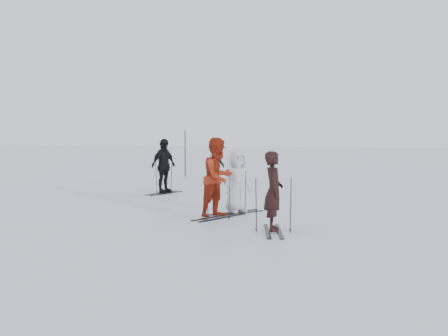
# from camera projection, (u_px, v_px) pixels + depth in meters

# --- Properties ---
(ground) EXTENTS (120.00, 120.00, 0.00)m
(ground) POSITION_uv_depth(u_px,v_px,m) (216.00, 207.00, 13.72)
(ground) COLOR silver
(ground) RESTS_ON ground
(skier_near_dark) EXTENTS (0.49, 0.66, 1.63)m
(skier_near_dark) POSITION_uv_depth(u_px,v_px,m) (273.00, 192.00, 10.17)
(skier_near_dark) COLOR black
(skier_near_dark) RESTS_ON ground
(skier_red) EXTENTS (1.07, 1.15, 1.89)m
(skier_red) POSITION_uv_depth(u_px,v_px,m) (218.00, 178.00, 11.86)
(skier_red) COLOR maroon
(skier_red) RESTS_ON ground
(skier_grey) EXTENTS (0.87, 0.90, 1.55)m
(skier_grey) POSITION_uv_depth(u_px,v_px,m) (237.00, 183.00, 12.56)
(skier_grey) COLOR silver
(skier_grey) RESTS_ON ground
(skier_uphill_left) EXTENTS (0.83, 1.15, 1.81)m
(skier_uphill_left) POSITION_uv_depth(u_px,v_px,m) (164.00, 167.00, 16.65)
(skier_uphill_left) COLOR black
(skier_uphill_left) RESTS_ON ground
(skier_uphill_far) EXTENTS (0.67, 1.08, 1.61)m
(skier_uphill_far) POSITION_uv_depth(u_px,v_px,m) (219.00, 162.00, 21.04)
(skier_uphill_far) COLOR black
(skier_uphill_far) RESTS_ON ground
(skis_near_dark) EXTENTS (1.71, 1.11, 1.15)m
(skis_near_dark) POSITION_uv_depth(u_px,v_px,m) (273.00, 204.00, 10.19)
(skis_near_dark) COLOR black
(skis_near_dark) RESTS_ON ground
(skis_red) EXTENTS (1.80, 1.51, 1.16)m
(skis_red) POSITION_uv_depth(u_px,v_px,m) (218.00, 194.00, 11.89)
(skis_red) COLOR black
(skis_red) RESTS_ON ground
(skis_grey) EXTENTS (1.71, 1.63, 1.13)m
(skis_grey) POSITION_uv_depth(u_px,v_px,m) (237.00, 191.00, 12.57)
(skis_grey) COLOR black
(skis_grey) RESTS_ON ground
(skis_uphill_left) EXTENTS (1.74, 1.36, 1.13)m
(skis_uphill_left) POSITION_uv_depth(u_px,v_px,m) (164.00, 177.00, 16.67)
(skis_uphill_left) COLOR black
(skis_uphill_left) RESTS_ON ground
(skis_uphill_far) EXTENTS (1.66, 0.96, 1.17)m
(skis_uphill_far) POSITION_uv_depth(u_px,v_px,m) (219.00, 167.00, 21.05)
(skis_uphill_far) COLOR black
(skis_uphill_far) RESTS_ON ground
(piste_marker) EXTENTS (0.06, 0.06, 2.15)m
(piste_marker) POSITION_uv_depth(u_px,v_px,m) (185.00, 153.00, 23.20)
(piste_marker) COLOR black
(piste_marker) RESTS_ON ground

